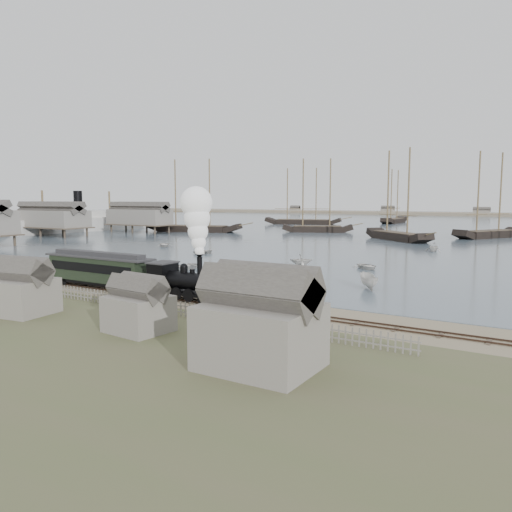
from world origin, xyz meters
The scene contains 27 objects.
ground centered at (0.00, 0.00, 0.00)m, with size 600.00×600.00×0.00m, color gray.
harbor_water centered at (0.00, 170.00, 0.03)m, with size 600.00×336.00×0.06m, color #41515E.
rail_track centered at (0.00, -2.00, 0.04)m, with size 120.00×1.80×0.16m.
picket_fence_west centered at (-6.50, -7.00, 0.00)m, with size 19.00×0.10×1.20m, color gray, non-canonical shape.
picket_fence_east centered at (12.50, -7.50, 0.00)m, with size 15.00×0.10×1.20m, color gray, non-canonical shape.
shed_left centered at (-10.00, -13.00, 0.00)m, with size 5.00×4.00×4.10m, color gray, non-canonical shape.
shed_mid centered at (2.00, -12.00, 0.00)m, with size 4.00×3.50×3.60m, color gray, non-canonical shape.
shed_right centered at (13.00, -14.00, 0.00)m, with size 6.00×5.00×5.10m, color gray, non-canonical shape.
western_wharf centered at (-76.00, 40.00, 4.06)m, with size 36.00×56.00×8.00m, color gray, non-canonical shape.
far_spit centered at (0.00, 250.00, 0.00)m, with size 500.00×20.00×1.80m, color tan.
locomotive centered at (-1.25, -2.00, 4.55)m, with size 7.92×2.96×9.87m.
passenger_coach centered at (-13.45, -2.00, 2.07)m, with size 13.48×2.60×3.27m.
beached_dinghy centered at (-19.00, 0.97, 0.37)m, with size 3.56×2.54×0.74m, color silver.
steamship centered at (-89.00, 56.63, 5.69)m, with size 51.47×8.58×11.26m, color silver, non-canonical shape.
rowboat_0 centered at (-14.64, 13.12, 0.50)m, with size 4.21×3.01×0.87m, color silver.
rowboat_1 centered at (-3.67, 24.54, 0.85)m, with size 3.02×2.60×1.59m, color silver.
rowboat_2 centered at (10.13, 12.00, 0.82)m, with size 3.92×1.47×1.51m, color silver.
rowboat_3 centered at (5.31, 25.69, 0.45)m, with size 3.74×2.67×0.77m, color silver.
rowboat_6 centered at (-37.98, 35.06, 0.46)m, with size 3.88×2.77×0.80m, color silver.
rowboat_7 centered at (7.83, 52.66, 0.87)m, with size 3.08×2.66×1.62m, color silver.
rowboat_8 centered at (-23.81, 29.04, 0.45)m, with size 3.78×2.70×0.78m, color silver.
schooner_0 centered at (-59.94, 71.80, 10.06)m, with size 26.19×6.04×20.00m, color black, non-canonical shape.
schooner_1 centered at (-30.27, 87.97, 10.06)m, with size 18.96×4.38×20.00m, color black, non-canonical shape.
schooner_2 centered at (-4.21, 73.15, 10.06)m, with size 20.55×4.74×20.00m, color black, non-canonical shape.
schooner_3 centered at (12.03, 90.99, 10.06)m, with size 20.63×4.76×20.00m, color black, non-canonical shape.
schooner_6 centered at (-52.40, 123.88, 10.06)m, with size 26.91×6.21×20.00m, color black, non-canonical shape.
schooner_7 centered at (-27.24, 149.85, 10.06)m, with size 21.17×4.89×20.00m, color black, non-canonical shape.
Camera 1 is at (26.54, -36.45, 9.15)m, focal length 35.00 mm.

